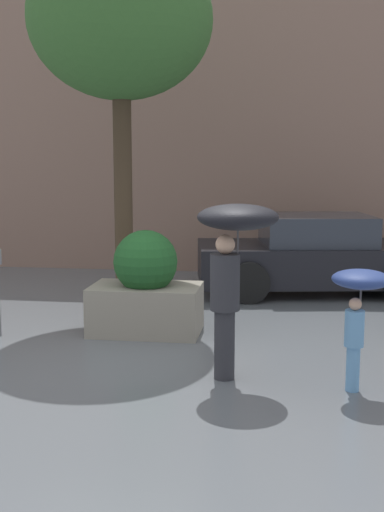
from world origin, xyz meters
TOP-DOWN VIEW (x-y plane):
  - ground_plane at (0.00, 0.00)m, footprint 40.00×40.00m
  - building_facade at (0.00, 6.50)m, footprint 18.00×0.30m
  - planter_box at (-0.02, 1.45)m, footprint 1.48×0.90m
  - person_adult at (1.29, -0.22)m, footprint 0.86×0.86m
  - person_child at (2.58, -0.41)m, footprint 0.59×0.59m
  - parked_car_near at (2.40, 4.55)m, footprint 4.37×2.52m
  - street_tree at (-0.61, 2.61)m, footprint 2.71×2.71m

SIDE VIEW (x-z plane):
  - ground_plane at x=0.00m, z-range 0.00..0.00m
  - planter_box at x=-0.02m, z-range -0.10..1.31m
  - parked_car_near at x=2.40m, z-range -0.05..1.33m
  - person_child at x=2.58m, z-range 0.36..1.60m
  - person_adult at x=1.29m, z-range 0.50..2.39m
  - building_facade at x=0.00m, z-range 0.00..6.00m
  - street_tree at x=-0.61m, z-range 1.57..7.09m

